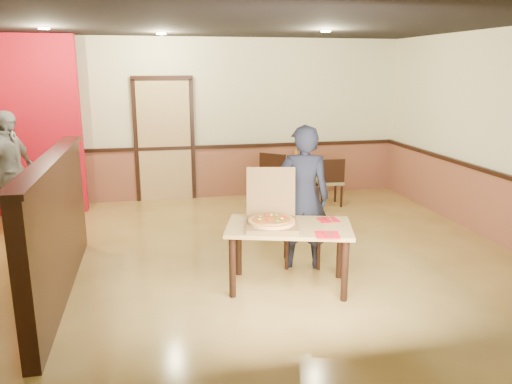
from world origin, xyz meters
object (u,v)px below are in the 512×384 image
at_px(pizza_box, 272,218).
at_px(condiment, 296,153).
at_px(side_chair_left, 276,178).
at_px(side_chair_right, 330,180).
at_px(diner_chair, 302,223).
at_px(main_table, 289,235).
at_px(diner, 303,198).
at_px(side_table, 295,169).
at_px(passerby, 10,172).

xyz_separation_m(pizza_box, condiment, (1.33, 3.65, 0.03)).
bearing_deg(side_chair_left, side_chair_right, -140.92).
bearing_deg(diner_chair, main_table, -104.21).
height_order(side_chair_left, diner, diner).
xyz_separation_m(side_chair_left, side_table, (0.50, 0.60, 0.02)).
bearing_deg(passerby, condiment, -54.06).
bearing_deg(side_chair_left, passerby, 44.22).
bearing_deg(side_chair_left, diner_chair, 122.88).
xyz_separation_m(diner_chair, side_chair_right, (1.21, 2.31, -0.04)).
height_order(side_chair_left, side_chair_right, side_chair_left).
height_order(main_table, diner_chair, diner_chair).
bearing_deg(side_table, pizza_box, -109.99).
bearing_deg(main_table, pizza_box, 177.73).
height_order(side_table, diner, diner).
height_order(main_table, passerby, passerby).
distance_m(side_chair_left, condiment, 0.95).
distance_m(diner, pizza_box, 0.68).
relative_size(diner_chair, side_chair_left, 0.94).
bearing_deg(side_chair_left, pizza_box, 114.38).
distance_m(diner_chair, side_table, 3.02).
relative_size(side_chair_left, diner, 0.57).
bearing_deg(passerby, side_chair_left, -62.48).
bearing_deg(side_chair_right, main_table, 65.67).
bearing_deg(condiment, side_chair_right, -61.52).
height_order(main_table, side_chair_right, side_chair_right).
distance_m(main_table, side_table, 3.76).
height_order(diner_chair, side_chair_right, diner_chair).
height_order(side_table, condiment, condiment).
xyz_separation_m(side_chair_left, passerby, (-3.96, -0.33, 0.34)).
bearing_deg(side_table, main_table, -107.17).
bearing_deg(diner, side_table, -88.82).
xyz_separation_m(side_chair_right, side_table, (-0.45, 0.61, 0.09)).
height_order(main_table, side_chair_left, side_chair_left).
bearing_deg(main_table, diner_chair, 78.76).
relative_size(main_table, condiment, 8.77).
xyz_separation_m(side_table, passerby, (-4.45, -0.93, 0.32)).
xyz_separation_m(diner, passerby, (-3.65, 2.13, 0.02)).
distance_m(diner_chair, diner, 0.38).
bearing_deg(side_chair_right, passerby, 7.01).
distance_m(side_table, diner, 3.18).
height_order(diner_chair, side_table, diner_chair).
relative_size(side_table, condiment, 4.78).
distance_m(side_chair_right, condiment, 0.90).
distance_m(side_chair_left, side_table, 0.78).
bearing_deg(diner, condiment, -89.13).
height_order(main_table, pizza_box, pizza_box).
bearing_deg(condiment, diner_chair, -104.95).
relative_size(side_chair_left, condiment, 5.81).
distance_m(side_chair_left, diner, 2.50).
bearing_deg(diner_chair, condiment, 88.29).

